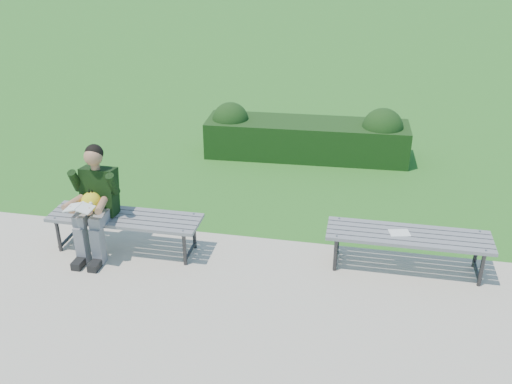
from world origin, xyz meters
name	(u,v)px	position (x,y,z in m)	size (l,w,h in m)	color
ground	(254,239)	(0.00, 0.00, 0.00)	(80.00, 80.00, 0.00)	#2B7D27
walkway	(219,326)	(0.00, -1.75, 0.01)	(30.00, 3.50, 0.02)	beige
hedge	(308,136)	(0.34, 2.87, 0.36)	(3.36, 0.97, 0.90)	#133B0E
bench_left	(125,220)	(-1.44, -0.57, 0.42)	(1.80, 0.50, 0.46)	slate
bench_right	(408,238)	(1.82, -0.36, 0.42)	(1.80, 0.50, 0.46)	slate
seated_boy	(95,199)	(-1.74, -0.67, 0.71)	(0.56, 0.76, 1.31)	gray
paper_sheet	(400,233)	(1.72, -0.36, 0.47)	(0.25, 0.21, 0.01)	white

